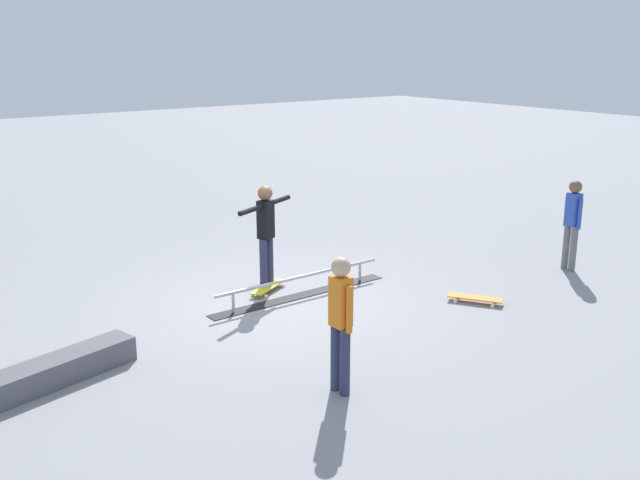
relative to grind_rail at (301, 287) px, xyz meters
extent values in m
plane|color=gray|center=(0.43, -0.02, -0.14)|extent=(60.00, 60.00, 0.00)
cube|color=black|center=(0.00, 0.00, -0.14)|extent=(3.12, 0.27, 0.01)
cylinder|color=#B7B7BC|center=(-1.18, -0.01, 0.01)|extent=(0.04, 0.04, 0.31)
cylinder|color=#B7B7BC|center=(1.18, 0.01, 0.01)|extent=(0.04, 0.04, 0.31)
cylinder|color=#B7B7BC|center=(0.00, 0.00, 0.16)|extent=(2.96, 0.08, 0.05)
cube|color=#595960|center=(4.07, 0.76, 0.01)|extent=(2.32, 0.92, 0.30)
cylinder|color=#2D3351|center=(0.18, -0.59, 0.28)|extent=(0.16, 0.16, 0.84)
cylinder|color=#2D3351|center=(0.33, -0.52, 0.28)|extent=(0.16, 0.16, 0.84)
cube|color=black|center=(0.26, -0.55, 0.99)|extent=(0.28, 0.26, 0.59)
sphere|color=brown|center=(0.26, -0.55, 1.40)|extent=(0.23, 0.23, 0.23)
cylinder|color=black|center=(-0.10, -0.71, 1.22)|extent=(0.54, 0.30, 0.08)
cylinder|color=black|center=(0.61, -0.39, 1.22)|extent=(0.54, 0.30, 0.08)
cube|color=yellow|center=(0.29, -0.46, -0.06)|extent=(0.80, 0.55, 0.02)
cylinder|color=white|center=(0.48, -0.24, -0.12)|extent=(0.06, 0.05, 0.05)
cylinder|color=white|center=(0.58, -0.44, -0.12)|extent=(0.06, 0.05, 0.05)
cylinder|color=white|center=(0.00, -0.49, -0.12)|extent=(0.06, 0.05, 0.05)
cylinder|color=white|center=(0.10, -0.69, -0.12)|extent=(0.06, 0.05, 0.05)
cylinder|color=slate|center=(-4.41, 1.71, 0.25)|extent=(0.13, 0.13, 0.78)
cylinder|color=slate|center=(-4.42, 1.55, 0.25)|extent=(0.13, 0.13, 0.78)
cube|color=#2D51B7|center=(-4.42, 1.63, 0.91)|extent=(0.20, 0.22, 0.55)
sphere|color=brown|center=(-4.42, 1.63, 1.30)|extent=(0.21, 0.21, 0.21)
cylinder|color=#2D51B7|center=(-4.40, 1.77, 0.86)|extent=(0.08, 0.08, 0.52)
cylinder|color=#2D51B7|center=(-4.43, 1.49, 0.86)|extent=(0.08, 0.08, 0.52)
cylinder|color=#2D3351|center=(1.43, 2.73, 0.25)|extent=(0.12, 0.12, 0.79)
cylinder|color=#2D3351|center=(1.42, 2.89, 0.25)|extent=(0.12, 0.12, 0.79)
cube|color=orange|center=(1.43, 2.81, 0.93)|extent=(0.19, 0.21, 0.56)
sphere|color=tan|center=(1.43, 2.81, 1.31)|extent=(0.21, 0.21, 0.21)
cylinder|color=orange|center=(1.43, 2.67, 0.88)|extent=(0.08, 0.08, 0.53)
cylinder|color=orange|center=(1.42, 2.95, 0.88)|extent=(0.08, 0.08, 0.53)
cube|color=orange|center=(-1.92, 1.79, -0.06)|extent=(0.60, 0.78, 0.02)
cylinder|color=white|center=(-2.16, 1.95, -0.12)|extent=(0.05, 0.06, 0.05)
cylinder|color=white|center=(-1.97, 2.08, -0.12)|extent=(0.05, 0.06, 0.05)
cylinder|color=white|center=(-1.87, 1.49, -0.12)|extent=(0.05, 0.06, 0.05)
cylinder|color=white|center=(-1.68, 1.62, -0.12)|extent=(0.05, 0.06, 0.05)
camera|label=1|loc=(5.89, 8.49, 3.62)|focal=40.28mm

